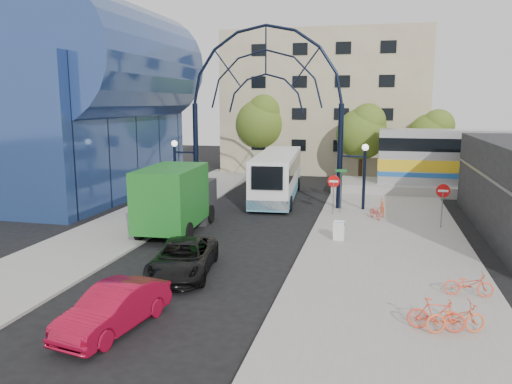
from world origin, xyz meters
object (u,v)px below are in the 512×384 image
(bike_near_a, at_px, (375,212))
(bike_far_c, at_px, (455,318))
(bike_near_b, at_px, (382,207))
(city_bus, at_px, (277,175))
(bike_far_b, at_px, (436,315))
(bike_far_a, at_px, (469,284))
(stop_sign, at_px, (334,185))
(street_name_sign, at_px, (341,182))
(green_truck, at_px, (178,198))
(red_sedan, at_px, (114,308))
(gateway_arch, at_px, (266,79))
(tree_north_c, at_px, (433,134))
(do_not_enter_sign, at_px, (443,195))
(tree_north_b, at_px, (262,121))
(sandwich_board, at_px, (339,228))
(black_suv, at_px, (183,258))
(tree_north_a, at_px, (363,131))

(bike_near_a, height_order, bike_far_c, bike_far_c)
(bike_near_b, bearing_deg, city_bus, 140.95)
(bike_far_b, bearing_deg, bike_far_a, -20.98)
(stop_sign, relative_size, bike_near_b, 1.47)
(bike_near_b, bearing_deg, bike_far_b, -91.32)
(street_name_sign, relative_size, green_truck, 0.38)
(street_name_sign, height_order, red_sedan, street_name_sign)
(gateway_arch, distance_m, tree_north_c, 18.95)
(tree_north_c, relative_size, bike_near_b, 3.81)
(bike_near_b, relative_size, bike_far_a, 1.00)
(do_not_enter_sign, height_order, tree_north_c, tree_north_c)
(tree_north_c, bearing_deg, stop_sign, -114.69)
(stop_sign, bearing_deg, street_name_sign, 56.36)
(street_name_sign, height_order, tree_north_b, tree_north_b)
(tree_north_c, bearing_deg, bike_far_b, -95.15)
(stop_sign, xyz_separation_m, sandwich_board, (0.80, -6.02, -1.25))
(sandwich_board, xyz_separation_m, bike_near_a, (1.80, 5.47, -0.22))
(bike_far_b, bearing_deg, tree_north_c, -1.64)
(city_bus, height_order, bike_near_b, city_bus)
(sandwich_board, distance_m, bike_near_a, 5.76)
(stop_sign, xyz_separation_m, red_sedan, (-5.31, -17.67, -1.29))
(sandwich_board, height_order, bike_far_c, sandwich_board)
(do_not_enter_sign, distance_m, city_bus, 13.01)
(sandwich_board, distance_m, bike_far_b, 10.31)
(city_bus, distance_m, bike_far_c, 23.06)
(green_truck, distance_m, bike_near_a, 11.91)
(gateway_arch, relative_size, bike_far_c, 7.38)
(green_truck, bearing_deg, bike_near_a, 21.90)
(stop_sign, xyz_separation_m, tree_north_b, (-8.68, 17.93, 3.27))
(green_truck, bearing_deg, do_not_enter_sign, 10.71)
(black_suv, bearing_deg, do_not_enter_sign, 33.15)
(tree_north_a, height_order, bike_far_c, tree_north_a)
(green_truck, relative_size, bike_near_b, 4.38)
(bike_near_b, bearing_deg, tree_north_b, 117.15)
(tree_north_a, xyz_separation_m, bike_far_c, (3.71, -29.60, -4.00))
(street_name_sign, bearing_deg, bike_far_c, -74.12)
(tree_north_b, height_order, bike_far_b, tree_north_b)
(black_suv, bearing_deg, green_truck, 104.60)
(city_bus, bearing_deg, red_sedan, -96.88)
(green_truck, distance_m, bike_near_b, 12.69)
(tree_north_b, height_order, black_suv, tree_north_b)
(red_sedan, bearing_deg, sandwich_board, 72.35)
(tree_north_c, bearing_deg, sandwich_board, -106.55)
(bike_near_b, bearing_deg, green_truck, -157.89)
(street_name_sign, relative_size, bike_far_b, 1.63)
(bike_far_c, bearing_deg, green_truck, 35.55)
(tree_north_a, height_order, bike_far_b, tree_north_a)
(red_sedan, height_order, bike_near_b, red_sedan)
(tree_north_c, bearing_deg, tree_north_b, 172.88)
(stop_sign, distance_m, tree_north_b, 20.18)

